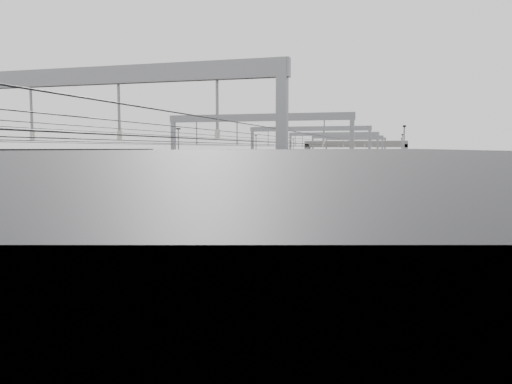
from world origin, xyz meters
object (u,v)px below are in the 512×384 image
Objects in this scene: signal_green at (308,166)px; train at (331,176)px; overbridge at (355,148)px; bench at (358,280)px.

train is at bearing -73.12° from signal_green.
overbridge is at bearing 79.94° from signal_green.
bench is (6.75, -45.59, -0.42)m from train.
bench is (8.25, -96.97, -3.69)m from overbridge.
train is 23.42× the size of bench.
overbridge is 10.79× the size of bench.
train is 46.09m from bench.
train is 23.07m from signal_green.
train is at bearing -88.33° from overbridge.
bench is 68.99m from signal_green.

